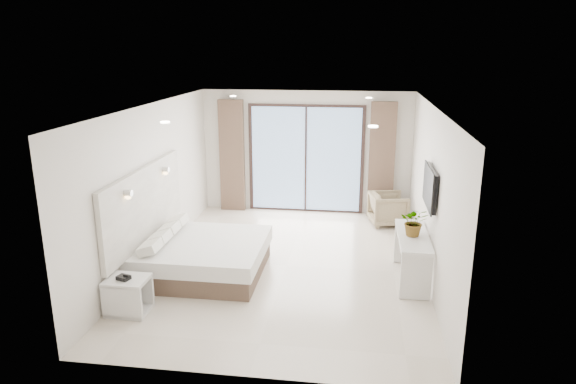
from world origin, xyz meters
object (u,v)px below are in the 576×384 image
(bed, at_px, (203,256))
(console_desk, at_px, (412,247))
(armchair, at_px, (388,207))
(nightstand, at_px, (128,295))

(bed, xyz_separation_m, console_desk, (3.37, 0.20, 0.27))
(armchair, bearing_deg, nightstand, 126.36)
(bed, xyz_separation_m, armchair, (3.13, 2.88, 0.08))
(nightstand, bearing_deg, armchair, 49.51)
(nightstand, bearing_deg, console_desk, 22.75)
(bed, height_order, console_desk, console_desk)
(console_desk, distance_m, armchair, 2.69)
(armchair, bearing_deg, bed, 120.29)
(nightstand, distance_m, console_desk, 4.33)
(nightstand, bearing_deg, bed, 66.37)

